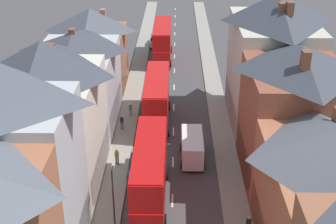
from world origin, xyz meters
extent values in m
cube|color=gray|center=(-5.10, 38.00, 0.07)|extent=(2.20, 104.00, 0.14)
cube|color=gray|center=(5.10, 38.00, 0.07)|extent=(2.20, 104.00, 0.14)
cube|color=silver|center=(0.00, 18.00, 0.01)|extent=(0.14, 1.80, 0.01)
cube|color=silver|center=(0.00, 24.00, 0.01)|extent=(0.14, 1.80, 0.01)
cube|color=silver|center=(0.00, 30.00, 0.01)|extent=(0.14, 1.80, 0.01)
cube|color=silver|center=(0.00, 36.00, 0.01)|extent=(0.14, 1.80, 0.01)
cube|color=silver|center=(0.00, 42.00, 0.01)|extent=(0.14, 1.80, 0.01)
cube|color=silver|center=(0.00, 48.00, 0.01)|extent=(0.14, 1.80, 0.01)
cube|color=silver|center=(0.00, 54.00, 0.01)|extent=(0.14, 1.80, 0.01)
cube|color=silver|center=(0.00, 60.00, 0.01)|extent=(0.14, 1.80, 0.01)
cube|color=silver|center=(0.00, 66.00, 0.01)|extent=(0.14, 1.80, 0.01)
cube|color=silver|center=(0.00, 72.00, 0.01)|extent=(0.14, 1.80, 0.01)
cube|color=silver|center=(0.00, 78.00, 0.01)|extent=(0.14, 1.80, 0.01)
cube|color=silver|center=(0.00, 84.00, 0.01)|extent=(0.14, 1.80, 0.01)
cube|color=#ADB2B7|center=(-10.20, 11.62, 5.87)|extent=(8.00, 7.23, 11.74)
cube|color=beige|center=(-10.20, 20.76, 4.91)|extent=(8.00, 11.04, 9.82)
cube|color=maroon|center=(-6.26, 20.76, 1.60)|extent=(0.12, 10.16, 3.20)
pyramid|color=#383D47|center=(-10.20, 20.76, 11.31)|extent=(8.00, 11.04, 2.98)
cube|color=brown|center=(-9.71, 21.58, 11.77)|extent=(0.60, 0.90, 0.93)
cube|color=#ADB2B7|center=(-10.20, 31.89, 4.15)|extent=(8.00, 11.22, 8.30)
cube|color=maroon|center=(-6.26, 31.89, 1.60)|extent=(0.12, 10.33, 3.20)
pyramid|color=#383D47|center=(-10.20, 31.89, 9.25)|extent=(8.00, 11.22, 1.90)
cube|color=brown|center=(-10.24, 31.93, 9.89)|extent=(0.60, 0.90, 1.30)
cube|color=brown|center=(-10.20, 41.99, 3.70)|extent=(8.00, 8.97, 7.41)
cube|color=#1E5133|center=(-6.26, 41.99, 1.60)|extent=(0.12, 8.25, 3.20)
pyramid|color=#474C56|center=(-10.20, 41.99, 8.79)|extent=(8.00, 8.97, 2.77)
cube|color=#99664C|center=(-8.68, 42.50, 9.38)|extent=(0.60, 0.90, 1.17)
cube|color=#A36042|center=(10.20, 11.47, 4.01)|extent=(8.00, 11.48, 8.01)
cube|color=brown|center=(10.20, 22.07, 5.03)|extent=(8.00, 9.73, 10.06)
cube|color=#1E5133|center=(6.26, 22.07, 1.60)|extent=(0.12, 8.95, 3.20)
pyramid|color=#383D47|center=(10.20, 22.07, 11.07)|extent=(8.00, 9.73, 2.03)
cube|color=brown|center=(9.82, 19.53, 11.79)|extent=(0.60, 0.90, 1.43)
cube|color=#BCB7A8|center=(10.20, 32.83, 5.61)|extent=(8.00, 11.79, 11.22)
cube|color=black|center=(6.26, 32.83, 1.60)|extent=(0.12, 10.85, 3.20)
pyramid|color=#383D47|center=(10.20, 32.83, 12.61)|extent=(8.00, 11.79, 2.78)
cube|color=brown|center=(10.09, 30.19, 13.11)|extent=(0.60, 0.90, 1.01)
cube|color=brown|center=(10.69, 29.58, 13.22)|extent=(0.60, 0.90, 1.23)
cube|color=red|center=(-1.80, 31.98, 1.65)|extent=(2.44, 10.80, 2.50)
cube|color=red|center=(-1.80, 31.98, 4.05)|extent=(2.44, 10.58, 2.30)
cube|color=red|center=(-1.80, 31.98, 5.25)|extent=(2.39, 10.37, 0.10)
cube|color=#28333D|center=(-1.80, 37.33, 1.85)|extent=(2.20, 0.10, 1.20)
cube|color=#28333D|center=(-1.80, 37.33, 4.15)|extent=(2.20, 0.10, 1.10)
cube|color=#28333D|center=(-2.99, 31.98, 1.90)|extent=(0.06, 9.18, 0.90)
cube|color=#28333D|center=(-2.99, 31.98, 4.15)|extent=(0.06, 9.18, 0.90)
cube|color=yellow|center=(-1.80, 37.33, 4.95)|extent=(1.34, 0.08, 0.32)
cylinder|color=black|center=(-3.02, 35.33, 0.50)|extent=(0.30, 1.00, 1.00)
cylinder|color=black|center=(-0.58, 35.33, 0.50)|extent=(0.30, 1.00, 1.00)
cylinder|color=black|center=(-3.02, 29.01, 0.50)|extent=(0.30, 1.00, 1.00)
cylinder|color=black|center=(-0.58, 29.01, 0.50)|extent=(0.30, 1.00, 1.00)
cube|color=red|center=(-1.80, 52.50, 1.65)|extent=(2.44, 10.80, 2.50)
cube|color=red|center=(-1.80, 52.50, 4.05)|extent=(2.44, 10.58, 2.30)
cube|color=red|center=(-1.80, 52.50, 5.25)|extent=(2.39, 10.37, 0.10)
cube|color=#28333D|center=(-1.80, 57.85, 1.85)|extent=(2.20, 0.10, 1.20)
cube|color=#28333D|center=(-1.80, 57.85, 4.15)|extent=(2.20, 0.10, 1.10)
cube|color=#28333D|center=(-2.99, 52.50, 1.90)|extent=(0.06, 9.18, 0.90)
cube|color=#28333D|center=(-2.99, 52.50, 4.15)|extent=(0.06, 9.18, 0.90)
cube|color=yellow|center=(-1.80, 57.85, 4.95)|extent=(1.34, 0.08, 0.32)
cylinder|color=black|center=(-3.02, 55.85, 0.50)|extent=(0.30, 1.00, 1.00)
cylinder|color=black|center=(-0.58, 55.85, 0.50)|extent=(0.30, 1.00, 1.00)
cylinder|color=black|center=(-3.02, 49.53, 0.50)|extent=(0.30, 1.00, 1.00)
cylinder|color=black|center=(-0.58, 49.53, 0.50)|extent=(0.30, 1.00, 1.00)
cube|color=#B70F0F|center=(-1.80, 17.82, 1.65)|extent=(2.44, 10.80, 2.50)
cube|color=#B70F0F|center=(-1.80, 17.82, 4.05)|extent=(2.44, 10.58, 2.30)
cube|color=#B70F0F|center=(-1.80, 17.82, 5.25)|extent=(2.39, 10.37, 0.10)
cube|color=#28333D|center=(-1.80, 23.17, 1.85)|extent=(2.20, 0.10, 1.20)
cube|color=#28333D|center=(-1.80, 23.17, 4.15)|extent=(2.20, 0.10, 1.10)
cube|color=#28333D|center=(-2.99, 17.82, 1.90)|extent=(0.06, 9.18, 0.90)
cube|color=#28333D|center=(-2.99, 17.82, 4.15)|extent=(0.06, 9.18, 0.90)
cube|color=yellow|center=(-1.80, 23.17, 4.95)|extent=(1.34, 0.08, 0.32)
cylinder|color=black|center=(-3.02, 21.16, 0.50)|extent=(0.30, 1.00, 1.00)
cylinder|color=black|center=(-0.58, 21.16, 0.50)|extent=(0.30, 1.00, 1.00)
cylinder|color=black|center=(-3.02, 14.85, 0.50)|extent=(0.30, 1.00, 1.00)
cylinder|color=black|center=(-0.58, 14.85, 0.50)|extent=(0.30, 1.00, 1.00)
cube|color=silver|center=(-3.10, 59.33, 0.70)|extent=(1.70, 4.59, 0.78)
cube|color=#28333D|center=(-3.10, 59.10, 1.39)|extent=(1.46, 2.29, 0.60)
cylinder|color=black|center=(-3.95, 60.75, 0.31)|extent=(0.20, 0.62, 0.62)
cylinder|color=black|center=(-2.25, 60.75, 0.31)|extent=(0.20, 0.62, 0.62)
cylinder|color=black|center=(-3.95, 57.90, 0.31)|extent=(0.20, 0.62, 0.62)
cylinder|color=black|center=(-2.25, 57.90, 0.31)|extent=(0.20, 0.62, 0.62)
cube|color=#236093|center=(-3.10, 22.23, 0.65)|extent=(1.70, 4.07, 0.67)
cube|color=#28333D|center=(-3.10, 22.03, 1.28)|extent=(1.46, 2.04, 0.60)
cylinder|color=black|center=(-3.95, 23.49, 0.31)|extent=(0.20, 0.62, 0.62)
cylinder|color=black|center=(-2.25, 23.49, 0.31)|extent=(0.20, 0.62, 0.62)
cylinder|color=black|center=(-3.95, 20.97, 0.31)|extent=(0.20, 0.62, 0.62)
cylinder|color=black|center=(-2.25, 20.97, 0.31)|extent=(0.20, 0.62, 0.62)
cube|color=white|center=(1.80, 24.54, 1.36)|extent=(1.96, 5.20, 2.10)
cube|color=#28333D|center=(1.80, 27.09, 1.66)|extent=(1.76, 0.10, 0.90)
cylinder|color=black|center=(0.82, 26.10, 0.36)|extent=(0.24, 0.72, 0.72)
cylinder|color=black|center=(2.78, 26.10, 0.36)|extent=(0.24, 0.72, 0.72)
cylinder|color=black|center=(0.82, 22.98, 0.36)|extent=(0.24, 0.72, 0.72)
cylinder|color=black|center=(2.78, 22.98, 0.36)|extent=(0.24, 0.72, 0.72)
cube|color=black|center=(5.63, 13.82, 1.25)|extent=(0.36, 0.22, 0.54)
sphere|color=tan|center=(5.63, 13.82, 1.64)|extent=(0.22, 0.22, 0.22)
cylinder|color=#3D4256|center=(-5.26, 23.27, 0.56)|extent=(0.14, 0.14, 0.84)
cylinder|color=#3D4256|center=(-5.08, 23.27, 0.56)|extent=(0.14, 0.14, 0.84)
cube|color=#A87A38|center=(-5.17, 23.27, 1.25)|extent=(0.36, 0.22, 0.54)
sphere|color=tan|center=(-5.17, 23.27, 1.64)|extent=(0.22, 0.22, 0.22)
cylinder|color=brown|center=(-5.54, 30.19, 0.56)|extent=(0.14, 0.14, 0.84)
cylinder|color=brown|center=(-5.36, 30.19, 0.56)|extent=(0.14, 0.14, 0.84)
cube|color=black|center=(-5.45, 30.19, 1.25)|extent=(0.36, 0.22, 0.54)
sphere|color=brown|center=(-5.45, 30.19, 1.64)|extent=(0.22, 0.22, 0.22)
cylinder|color=gray|center=(-4.90, 33.26, 0.56)|extent=(0.14, 0.14, 0.84)
cylinder|color=gray|center=(-4.72, 33.26, 0.56)|extent=(0.14, 0.14, 0.84)
cube|color=#338447|center=(-4.81, 33.26, 1.25)|extent=(0.36, 0.22, 0.54)
sphere|color=beige|center=(-4.81, 33.26, 1.64)|extent=(0.22, 0.22, 0.22)
cylinder|color=black|center=(-4.25, 14.03, 2.75)|extent=(0.12, 0.12, 5.50)
cylinder|color=black|center=(-4.25, 14.48, 5.40)|extent=(0.08, 0.90, 0.08)
cube|color=beige|center=(-4.25, 14.93, 5.32)|extent=(0.20, 0.32, 0.20)
camera|label=1|loc=(0.19, -13.49, 23.52)|focal=50.00mm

